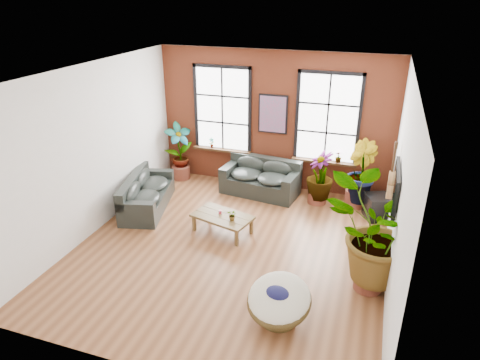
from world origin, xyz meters
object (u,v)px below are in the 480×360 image
(sofa_back, at_px, (261,178))
(sofa_left, at_px, (145,194))
(papasan_chair, at_px, (279,300))
(coffee_table, at_px, (222,217))

(sofa_back, xyz_separation_m, sofa_left, (-2.37, -1.69, -0.04))
(sofa_left, distance_m, papasan_chair, 4.77)
(sofa_back, xyz_separation_m, coffee_table, (-0.24, -2.16, -0.04))
(sofa_back, height_order, sofa_left, sofa_back)
(coffee_table, bearing_deg, sofa_back, 98.42)
(sofa_left, distance_m, coffee_table, 2.18)
(sofa_back, bearing_deg, coffee_table, -89.32)
(sofa_back, distance_m, sofa_left, 2.91)
(coffee_table, bearing_deg, papasan_chair, -36.75)
(sofa_back, distance_m, papasan_chair, 4.67)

